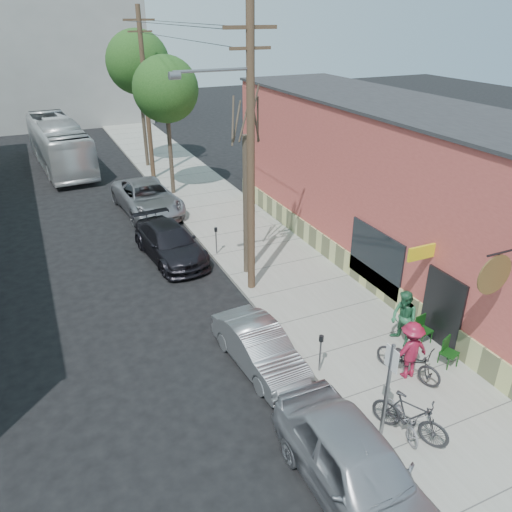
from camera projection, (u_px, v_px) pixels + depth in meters
name	position (u px, v px, depth m)	size (l,w,h in m)	color
ground	(241.00, 381.00, 14.69)	(120.00, 120.00, 0.00)	black
sidewalk	(234.00, 225.00, 25.22)	(4.50, 58.00, 0.15)	gray
cafe_building	(393.00, 186.00, 20.64)	(6.60, 20.20, 6.61)	#BA4C45
end_cap_building	(42.00, 57.00, 45.59)	(18.00, 8.00, 12.00)	gray
sign_post	(388.00, 383.00, 11.89)	(0.07, 0.45, 2.80)	slate
parking_meter_near	(321.00, 347.00, 14.54)	(0.14, 0.14, 1.24)	slate
parking_meter_far	(216.00, 236.00, 21.71)	(0.14, 0.14, 1.24)	slate
utility_pole_near	(249.00, 154.00, 17.08)	(3.57, 0.28, 10.00)	#503A28
utility_pole_far	(146.00, 94.00, 29.79)	(1.80, 0.28, 10.00)	#503A28
tree_bare	(246.00, 207.00, 19.36)	(0.24, 0.24, 5.60)	#44392C
tree_leafy_mid	(166.00, 90.00, 26.89)	(3.56, 3.56, 7.63)	#44392C
tree_leafy_far	(138.00, 62.00, 31.75)	(4.02, 4.02, 8.72)	#44392C
patio_chair_a	(424.00, 330.00, 16.02)	(0.50, 0.50, 0.88)	#0F380F
patio_chair_b	(449.00, 353.00, 14.95)	(0.50, 0.50, 0.88)	#0F380F
patron_green	(404.00, 318.00, 15.72)	(0.91, 0.71, 1.87)	#296742
cyclist	(410.00, 350.00, 14.31)	(1.17, 0.67, 1.81)	maroon
cyclist_bike	(409.00, 360.00, 14.48)	(0.71, 2.03, 1.07)	black
parked_bike_a	(410.00, 417.00, 12.38)	(0.57, 2.00, 1.20)	black
parked_bike_b	(403.00, 418.00, 12.60)	(0.54, 1.55, 0.82)	slate
car_0	(357.00, 468.00, 10.86)	(2.03, 5.05, 1.72)	#A2A2AA
car_1	(260.00, 348.00, 15.06)	(1.40, 4.02, 1.33)	gray
car_2	(170.00, 243.00, 21.72)	(2.04, 5.02, 1.46)	black
car_3	(147.00, 198.00, 26.69)	(2.70, 5.86, 1.63)	gray
bus	(59.00, 144.00, 34.13)	(2.70, 11.55, 3.22)	white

